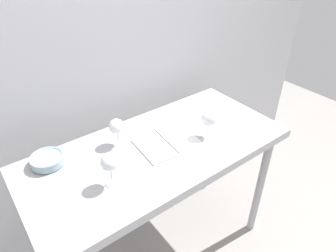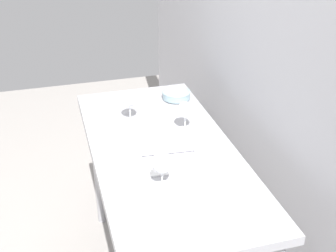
{
  "view_description": "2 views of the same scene",
  "coord_description": "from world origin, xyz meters",
  "px_view_note": "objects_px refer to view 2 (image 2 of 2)",
  "views": [
    {
      "loc": [
        -0.7,
        -1.02,
        1.87
      ],
      "look_at": [
        0.08,
        0.01,
        1.0
      ],
      "focal_mm": 32.04,
      "sensor_mm": 36.0,
      "label": 1
    },
    {
      "loc": [
        1.71,
        -0.47,
        1.99
      ],
      "look_at": [
        -0.02,
        0.02,
        1.01
      ],
      "focal_mm": 47.82,
      "sensor_mm": 36.0,
      "label": 2
    }
  ],
  "objects_px": {
    "tasting_bowl": "(176,94)",
    "wine_glass_far_left": "(185,111)",
    "tasting_sheet_upper": "(231,200)",
    "wine_glass_near_left": "(130,99)",
    "open_notebook": "(167,155)",
    "wine_glass_near_right": "(162,164)"
  },
  "relations": [
    {
      "from": "tasting_bowl",
      "to": "wine_glass_far_left",
      "type": "bearing_deg",
      "value": -9.89
    },
    {
      "from": "tasting_sheet_upper",
      "to": "tasting_bowl",
      "type": "height_order",
      "value": "tasting_bowl"
    },
    {
      "from": "wine_glass_near_left",
      "to": "tasting_bowl",
      "type": "height_order",
      "value": "wine_glass_near_left"
    },
    {
      "from": "wine_glass_far_left",
      "to": "tasting_bowl",
      "type": "xyz_separation_m",
      "value": [
        -0.35,
        0.06,
        -0.08
      ]
    },
    {
      "from": "wine_glass_far_left",
      "to": "tasting_sheet_upper",
      "type": "distance_m",
      "value": 0.6
    },
    {
      "from": "tasting_sheet_upper",
      "to": "open_notebook",
      "type": "bearing_deg",
      "value": 164.08
    },
    {
      "from": "tasting_bowl",
      "to": "open_notebook",
      "type": "bearing_deg",
      "value": -20.63
    },
    {
      "from": "open_notebook",
      "to": "tasting_bowl",
      "type": "distance_m",
      "value": 0.6
    },
    {
      "from": "wine_glass_near_right",
      "to": "tasting_bowl",
      "type": "xyz_separation_m",
      "value": [
        -0.78,
        0.3,
        -0.08
      ]
    },
    {
      "from": "wine_glass_near_left",
      "to": "tasting_sheet_upper",
      "type": "relative_size",
      "value": 0.62
    },
    {
      "from": "wine_glass_near_right",
      "to": "wine_glass_far_left",
      "type": "bearing_deg",
      "value": 151.26
    },
    {
      "from": "wine_glass_near_left",
      "to": "open_notebook",
      "type": "xyz_separation_m",
      "value": [
        0.38,
        0.09,
        -0.12
      ]
    },
    {
      "from": "wine_glass_near_left",
      "to": "tasting_sheet_upper",
      "type": "distance_m",
      "value": 0.8
    },
    {
      "from": "wine_glass_far_left",
      "to": "tasting_sheet_upper",
      "type": "bearing_deg",
      "value": -0.07
    },
    {
      "from": "wine_glass_far_left",
      "to": "open_notebook",
      "type": "distance_m",
      "value": 0.28
    },
    {
      "from": "open_notebook",
      "to": "tasting_bowl",
      "type": "bearing_deg",
      "value": 163.96
    },
    {
      "from": "wine_glass_near_left",
      "to": "tasting_bowl",
      "type": "relative_size",
      "value": 1.04
    },
    {
      "from": "wine_glass_near_right",
      "to": "tasting_bowl",
      "type": "height_order",
      "value": "wine_glass_near_right"
    },
    {
      "from": "tasting_bowl",
      "to": "wine_glass_near_right",
      "type": "bearing_deg",
      "value": -20.73
    },
    {
      "from": "wine_glass_near_left",
      "to": "tasting_sheet_upper",
      "type": "xyz_separation_m",
      "value": [
        0.76,
        0.24,
        -0.12
      ]
    },
    {
      "from": "open_notebook",
      "to": "tasting_sheet_upper",
      "type": "bearing_deg",
      "value": 26.21
    },
    {
      "from": "tasting_sheet_upper",
      "to": "tasting_bowl",
      "type": "bearing_deg",
      "value": 138.67
    }
  ]
}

